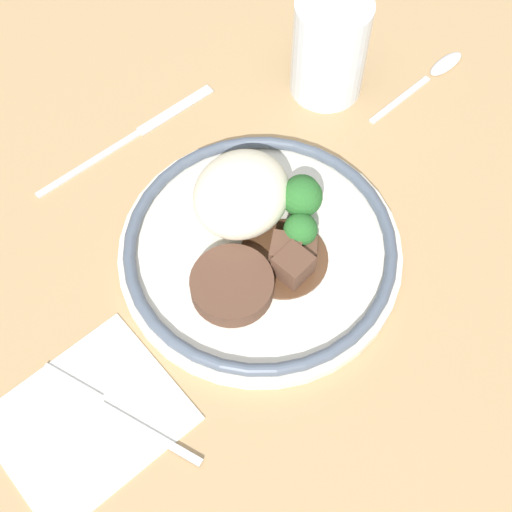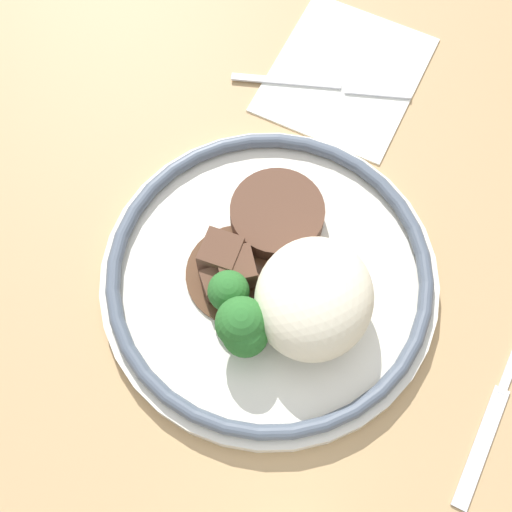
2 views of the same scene
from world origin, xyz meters
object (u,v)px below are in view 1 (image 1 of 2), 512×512
knife (134,135)px  spoon (435,72)px  juice_glass (329,51)px  fork (103,406)px  plate (258,237)px

knife → spoon: 0.35m
knife → spoon: bearing=-25.0°
spoon → juice_glass: bearing=145.9°
juice_glass → spoon: juice_glass is taller
fork → knife: bearing=-61.3°
plate → juice_glass: bearing=18.8°
juice_glass → knife: juice_glass is taller
juice_glass → plate: bearing=-161.2°
fork → knife: (0.24, 0.19, -0.00)m
juice_glass → spoon: 0.14m
plate → juice_glass: size_ratio=2.36×
juice_glass → knife: (-0.19, 0.12, -0.05)m
fork → juice_glass: bearing=-90.5°
spoon → plate: bearing=-173.9°
juice_glass → fork: bearing=-171.0°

